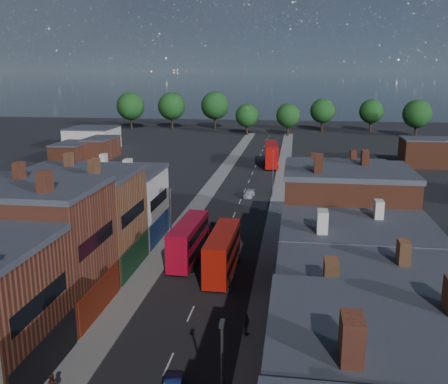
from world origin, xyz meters
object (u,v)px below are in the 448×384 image
(bus_0, at_px, (189,240))
(car_3, at_px, (249,194))
(bus_2, at_px, (271,154))
(bus_1, at_px, (222,252))
(ped_3, at_px, (246,324))
(car_2, at_px, (217,228))

(bus_0, height_order, car_3, bus_0)
(bus_2, bearing_deg, bus_1, -95.89)
(car_3, distance_m, ped_3, 46.64)
(bus_1, bearing_deg, bus_2, 89.06)
(bus_2, bearing_deg, ped_3, -92.72)
(bus_0, relative_size, car_3, 2.86)
(bus_2, height_order, car_2, bus_2)
(car_3, height_order, ped_3, ped_3)
(car_2, bearing_deg, bus_1, -86.07)
(bus_0, distance_m, bus_1, 5.46)
(bus_0, bearing_deg, bus_1, -34.53)
(bus_2, relative_size, ped_3, 6.70)
(bus_1, height_order, bus_2, bus_2)
(car_3, relative_size, ped_3, 2.01)
(car_2, bearing_deg, car_3, 75.98)
(bus_2, relative_size, car_3, 3.34)
(car_2, distance_m, car_3, 20.32)
(bus_0, xyz_separation_m, bus_1, (4.39, -3.26, 0.03))
(bus_1, height_order, car_3, bus_1)
(bus_0, distance_m, bus_2, 60.35)
(bus_1, xyz_separation_m, car_2, (-2.70, 13.67, -1.84))
(bus_1, bearing_deg, car_2, 102.04)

